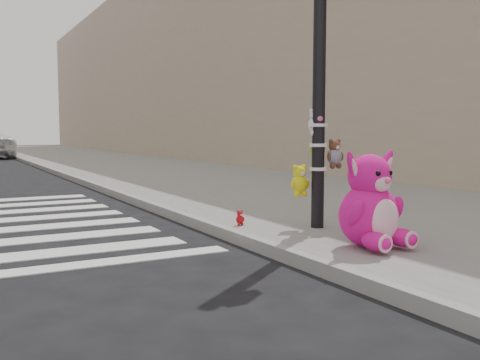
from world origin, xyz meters
TOP-DOWN VIEW (x-y plane):
  - ground at (0.00, 0.00)m, footprint 120.00×120.00m
  - sidewalk_near at (5.00, 10.00)m, footprint 7.00×80.00m
  - curb_edge at (1.55, 10.00)m, footprint 0.12×80.00m
  - bld_near at (10.50, 20.00)m, footprint 5.00×60.00m
  - signal_pole at (2.60, 1.82)m, footprint 0.69×0.48m
  - pink_bunny at (2.37, 0.57)m, footprint 0.74×0.79m
  - red_teddy at (1.80, 2.40)m, footprint 0.15×0.11m

SIDE VIEW (x-z plane):
  - ground at x=0.00m, z-range 0.00..0.00m
  - sidewalk_near at x=5.00m, z-range 0.00..0.14m
  - curb_edge at x=1.55m, z-range -0.01..0.15m
  - red_teddy at x=1.80m, z-range 0.14..0.34m
  - pink_bunny at x=2.37m, z-range 0.04..1.09m
  - signal_pole at x=2.60m, z-range -0.21..3.79m
  - bld_near at x=10.50m, z-range 0.00..10.00m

